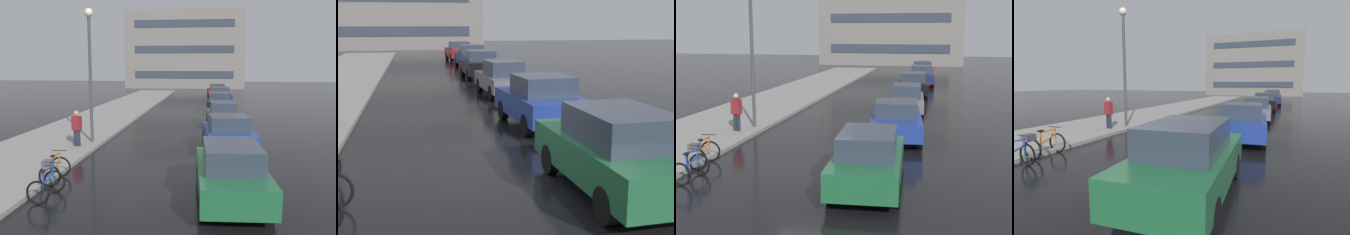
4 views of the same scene
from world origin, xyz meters
The scene contains 12 objects.
ground_plane centered at (0.00, 0.00, 0.00)m, with size 140.00×140.00×0.00m, color black.
sidewalk_kerb centered at (-6.00, 10.00, 0.07)m, with size 4.80×60.00×0.14m, color gray.
bicycle_second centered at (-3.50, 0.01, 0.48)m, with size 0.78×1.39×0.95m.
car_green centered at (2.06, -0.94, 0.83)m, with size 2.07×4.44×1.66m.
car_blue centered at (2.21, 5.03, 0.80)m, with size 2.33×4.14×1.61m.
car_grey centered at (2.13, 11.28, 0.78)m, with size 1.98×4.20×1.56m.
car_black centered at (2.04, 18.05, 0.80)m, with size 1.98×4.12×1.61m.
car_navy centered at (2.24, 24.42, 0.81)m, with size 2.10×3.92×1.62m.
car_red centered at (1.99, 30.58, 0.79)m, with size 2.20×3.98×1.57m.
pedestrian centered at (-4.48, 4.78, 0.98)m, with size 0.44×0.31×1.74m.
streetlamp centered at (-4.10, 5.74, 4.09)m, with size 0.40×0.40×6.29m.
building_facade_main centered at (-2.86, 50.65, 5.92)m, with size 18.17×10.13×11.84m.
Camera 4 is at (4.02, -6.07, 2.46)m, focal length 28.00 mm.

